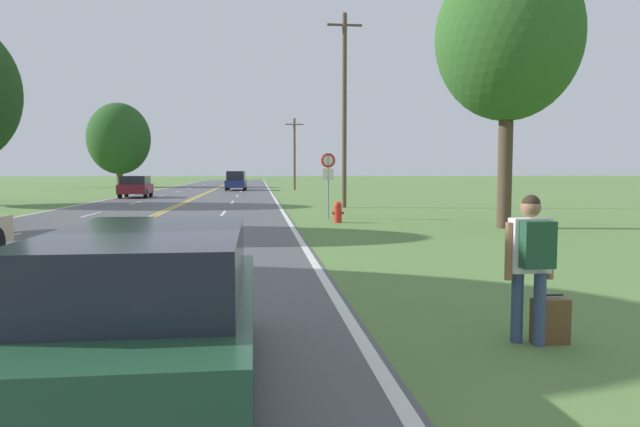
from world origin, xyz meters
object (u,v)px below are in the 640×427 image
at_px(hitchhiker_person, 531,254).
at_px(suitcase, 550,321).
at_px(car_maroon_hatchback_mid_near, 136,186).
at_px(car_dark_green_hatchback_nearest, 150,305).
at_px(traffic_sign, 328,169).
at_px(fire_hydrant, 338,212).
at_px(car_dark_blue_van_mid_far, 236,180).
at_px(tree_left_verge, 119,139).
at_px(tree_far_back, 508,38).

bearing_deg(hitchhiker_person, suitcase, -83.82).
bearing_deg(car_maroon_hatchback_mid_near, suitcase, -163.07).
distance_m(hitchhiker_person, car_maroon_hatchback_mid_near, 37.72).
distance_m(car_dark_green_hatchback_nearest, car_maroon_hatchback_mid_near, 37.56).
bearing_deg(traffic_sign, fire_hydrant, -84.93).
bearing_deg(suitcase, car_dark_blue_van_mid_far, 5.39).
bearing_deg(tree_left_verge, fire_hydrant, -68.35).
relative_size(traffic_sign, tree_left_verge, 0.27).
relative_size(suitcase, tree_far_back, 0.06).
bearing_deg(tree_left_verge, hitchhiker_person, -73.17).
bearing_deg(suitcase, fire_hydrant, 0.47).
distance_m(tree_far_back, car_dark_green_hatchback_nearest, 17.11).
relative_size(hitchhiker_person, car_maroon_hatchback_mid_near, 0.45).
height_order(tree_left_verge, tree_far_back, tree_left_verge).
height_order(tree_left_verge, car_maroon_hatchback_mid_near, tree_left_verge).
distance_m(car_dark_green_hatchback_nearest, car_dark_blue_van_mid_far, 51.37).
height_order(fire_hydrant, car_dark_blue_van_mid_far, car_dark_blue_van_mid_far).
xyz_separation_m(suitcase, fire_hydrant, (-0.29, 14.94, 0.15)).
bearing_deg(tree_left_verge, suitcase, -72.95).
bearing_deg(car_dark_blue_van_mid_far, traffic_sign, 10.01).
xyz_separation_m(suitcase, car_maroon_hatchback_mid_near, (-11.90, 35.85, 0.58)).
bearing_deg(car_maroon_hatchback_mid_near, traffic_sign, -150.58).
distance_m(hitchhiker_person, traffic_sign, 16.73).
bearing_deg(traffic_sign, hitchhiker_person, -89.37).
bearing_deg(car_maroon_hatchback_mid_near, hitchhiker_person, -163.46).
bearing_deg(tree_left_verge, car_maroon_hatchback_mid_near, -74.73).
distance_m(traffic_sign, car_maroon_hatchback_mid_near, 22.37).
height_order(traffic_sign, tree_far_back, tree_far_back).
distance_m(suitcase, car_maroon_hatchback_mid_near, 37.77).
distance_m(fire_hydrant, car_maroon_hatchback_mid_near, 23.92).
distance_m(traffic_sign, car_dark_blue_van_mid_far, 34.15).
height_order(hitchhiker_person, traffic_sign, traffic_sign).
xyz_separation_m(suitcase, car_dark_blue_van_mid_far, (-5.33, 50.45, 0.73)).
relative_size(fire_hydrant, car_dark_green_hatchback_nearest, 0.19).
bearing_deg(tree_far_back, traffic_sign, 142.04).
relative_size(suitcase, car_dark_green_hatchback_nearest, 0.13).
relative_size(traffic_sign, car_maroon_hatchback_mid_near, 0.71).
xyz_separation_m(tree_left_verge, car_dark_green_hatchback_nearest, (15.00, -63.47, -4.86)).
bearing_deg(hitchhiker_person, car_maroon_hatchback_mid_near, 17.34).
bearing_deg(hitchhiker_person, tree_far_back, -23.57).
relative_size(traffic_sign, car_dark_green_hatchback_nearest, 0.64).
xyz_separation_m(tree_left_verge, tree_far_back, (24.20, -50.14, 0.67)).
relative_size(tree_left_verge, car_dark_green_hatchback_nearest, 2.35).
bearing_deg(car_maroon_hatchback_mid_near, fire_hydrant, -152.40).
xyz_separation_m(hitchhiker_person, fire_hydrant, (-0.03, 14.97, -0.62)).
bearing_deg(suitcase, car_maroon_hatchback_mid_near, 17.72).
relative_size(hitchhiker_person, car_dark_blue_van_mid_far, 0.34).
relative_size(tree_far_back, car_dark_green_hatchback_nearest, 2.19).
bearing_deg(traffic_sign, car_dark_blue_van_mid_far, 98.23).
xyz_separation_m(suitcase, tree_far_back, (5.01, 12.42, 6.03)).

